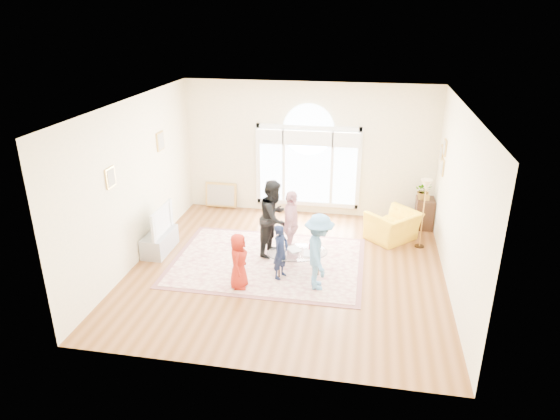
% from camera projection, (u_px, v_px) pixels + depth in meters
% --- Properties ---
extents(ground, '(6.00, 6.00, 0.00)m').
position_uv_depth(ground, '(287.00, 269.00, 9.75)').
color(ground, brown).
rests_on(ground, ground).
extents(room_shell, '(6.00, 6.00, 6.00)m').
position_uv_depth(room_shell, '(308.00, 153.00, 11.74)').
color(room_shell, beige).
rests_on(room_shell, ground).
extents(area_rug, '(3.60, 2.60, 0.02)m').
position_uv_depth(area_rug, '(268.00, 262.00, 10.02)').
color(area_rug, beige).
rests_on(area_rug, ground).
extents(rug_border, '(3.80, 2.80, 0.01)m').
position_uv_depth(rug_border, '(268.00, 262.00, 10.02)').
color(rug_border, brown).
rests_on(rug_border, ground).
extents(tv_console, '(0.45, 1.00, 0.42)m').
position_uv_depth(tv_console, '(160.00, 242.00, 10.41)').
color(tv_console, '#94979D').
rests_on(tv_console, ground).
extents(television, '(0.17, 1.01, 0.58)m').
position_uv_depth(television, '(158.00, 220.00, 10.22)').
color(television, black).
rests_on(television, tv_console).
extents(coffee_table, '(1.33, 1.04, 0.54)m').
position_uv_depth(coffee_table, '(297.00, 253.00, 9.51)').
color(coffee_table, silver).
rests_on(coffee_table, ground).
extents(armchair, '(1.32, 1.32, 0.65)m').
position_uv_depth(armchair, '(393.00, 226.00, 10.88)').
color(armchair, yellow).
rests_on(armchair, ground).
extents(side_cabinet, '(0.40, 0.50, 0.70)m').
position_uv_depth(side_cabinet, '(424.00, 213.00, 11.50)').
color(side_cabinet, black).
rests_on(side_cabinet, ground).
extents(floor_lamp, '(0.31, 0.31, 1.51)m').
position_uv_depth(floor_lamp, '(426.00, 190.00, 10.19)').
color(floor_lamp, black).
rests_on(floor_lamp, ground).
extents(plant_pedestal, '(0.20, 0.20, 0.70)m').
position_uv_depth(plant_pedestal, '(421.00, 213.00, 11.48)').
color(plant_pedestal, white).
rests_on(plant_pedestal, ground).
extents(potted_plant, '(0.38, 0.34, 0.41)m').
position_uv_depth(potted_plant, '(423.00, 191.00, 11.27)').
color(potted_plant, '#33722D').
rests_on(potted_plant, plant_pedestal).
extents(leaning_picture, '(0.80, 0.14, 0.62)m').
position_uv_depth(leaning_picture, '(222.00, 208.00, 12.76)').
color(leaning_picture, tan).
rests_on(leaning_picture, ground).
extents(child_red, '(0.36, 0.53, 1.05)m').
position_uv_depth(child_red, '(239.00, 261.00, 8.91)').
color(child_red, '#9D1E11').
rests_on(child_red, area_rug).
extents(child_navy, '(0.38, 0.45, 1.06)m').
position_uv_depth(child_navy, '(281.00, 252.00, 9.24)').
color(child_navy, '#141C3A').
rests_on(child_navy, area_rug).
extents(child_black, '(0.77, 0.90, 1.58)m').
position_uv_depth(child_black, '(274.00, 218.00, 10.07)').
color(child_black, black).
rests_on(child_black, area_rug).
extents(child_pink, '(0.42, 0.86, 1.43)m').
position_uv_depth(child_pink, '(291.00, 225.00, 9.92)').
color(child_pink, pink).
rests_on(child_pink, area_rug).
extents(child_blue, '(0.70, 1.00, 1.42)m').
position_uv_depth(child_blue, '(319.00, 252.00, 8.83)').
color(child_blue, '#528AC0').
rests_on(child_blue, area_rug).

